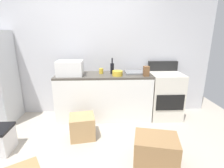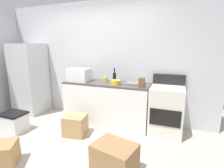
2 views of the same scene
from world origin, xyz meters
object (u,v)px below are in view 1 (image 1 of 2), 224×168
(stove_oven, at_px, (165,95))
(mixing_bowl, at_px, (117,73))
(cardboard_box_medium, at_px, (156,150))
(wine_bottle, at_px, (112,68))
(coffee_mug, at_px, (101,71))
(cardboard_box_small, at_px, (82,127))
(microwave, at_px, (70,68))
(knife_block, at_px, (146,71))

(stove_oven, height_order, mixing_bowl, stove_oven)
(mixing_bowl, height_order, cardboard_box_medium, mixing_bowl)
(wine_bottle, distance_m, coffee_mug, 0.22)
(coffee_mug, bearing_deg, cardboard_box_medium, -62.86)
(stove_oven, bearing_deg, mixing_bowl, -171.84)
(stove_oven, bearing_deg, cardboard_box_medium, -112.53)
(mixing_bowl, relative_size, cardboard_box_small, 0.49)
(microwave, distance_m, mixing_bowl, 0.87)
(stove_oven, relative_size, knife_block, 6.11)
(coffee_mug, height_order, cardboard_box_medium, coffee_mug)
(microwave, height_order, cardboard_box_small, microwave)
(cardboard_box_medium, xyz_separation_m, cardboard_box_small, (-1.02, 0.64, -0.00))
(mixing_bowl, bearing_deg, microwave, 175.43)
(wine_bottle, distance_m, cardboard_box_medium, 1.66)
(stove_oven, height_order, cardboard_box_small, stove_oven)
(coffee_mug, relative_size, mixing_bowl, 0.53)
(microwave, relative_size, coffee_mug, 4.60)
(microwave, height_order, cardboard_box_medium, microwave)
(microwave, distance_m, cardboard_box_medium, 1.99)
(wine_bottle, bearing_deg, stove_oven, -1.34)
(coffee_mug, bearing_deg, wine_bottle, -7.42)
(stove_oven, xyz_separation_m, cardboard_box_small, (-1.57, -0.69, -0.28))
(cardboard_box_small, bearing_deg, coffee_mug, 67.48)
(stove_oven, xyz_separation_m, knife_block, (-0.45, -0.19, 0.52))
(wine_bottle, height_order, cardboard_box_small, wine_bottle)
(cardboard_box_small, bearing_deg, mixing_bowl, 42.36)
(wine_bottle, distance_m, knife_block, 0.64)
(stove_oven, bearing_deg, coffee_mug, 177.65)
(coffee_mug, distance_m, mixing_bowl, 0.35)
(stove_oven, distance_m, coffee_mug, 1.36)
(coffee_mug, xyz_separation_m, cardboard_box_small, (-0.31, -0.74, -0.76))
(microwave, bearing_deg, cardboard_box_small, -67.49)
(stove_oven, xyz_separation_m, wine_bottle, (-1.05, 0.02, 0.54))
(stove_oven, height_order, wine_bottle, wine_bottle)
(knife_block, height_order, mixing_bowl, knife_block)
(mixing_bowl, bearing_deg, knife_block, -5.87)
(cardboard_box_medium, bearing_deg, wine_bottle, 110.22)
(microwave, bearing_deg, cardboard_box_medium, -44.73)
(wine_bottle, distance_m, cardboard_box_small, 1.21)
(wine_bottle, relative_size, mixing_bowl, 1.58)
(cardboard_box_medium, height_order, cardboard_box_small, cardboard_box_medium)
(cardboard_box_medium, bearing_deg, cardboard_box_small, 147.78)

